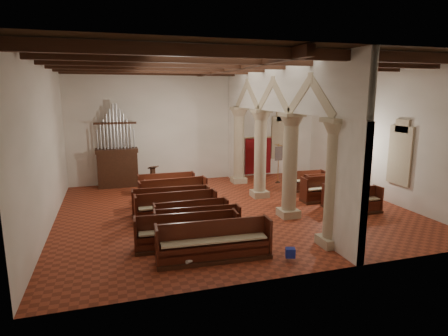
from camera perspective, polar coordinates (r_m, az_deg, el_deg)
floor at (r=15.81m, az=1.42°, el=-6.33°), size 14.00×14.00×0.00m
ceiling at (r=15.11m, az=1.54°, el=15.91°), size 14.00×14.00×0.00m
wall_back at (r=20.92m, az=-3.75°, el=6.40°), size 14.00×0.02×6.00m
wall_front at (r=9.73m, az=12.70°, el=0.39°), size 14.00×0.02×6.00m
wall_left at (r=14.57m, az=-25.69°, el=3.13°), size 0.02×12.00×6.00m
wall_right at (r=18.59m, az=22.49°, el=4.94°), size 0.02×12.00×6.00m
ceiling_beams at (r=15.09m, az=1.53°, el=15.23°), size 13.80×11.80×0.30m
arcade at (r=15.77m, az=7.75°, el=6.76°), size 0.90×11.90×6.00m
window_right_a at (r=17.55m, az=25.32°, el=1.74°), size 0.03×1.00×2.20m
window_right_b at (r=20.65m, az=17.91°, el=3.58°), size 0.03×1.00×2.20m
window_back at (r=22.64m, az=8.74°, el=4.64°), size 1.00×0.03×2.20m
pipe_organ at (r=20.08m, az=-15.95°, el=1.09°), size 2.10×0.85×4.40m
lectern at (r=19.77m, az=-10.77°, el=-1.50°), size 0.55×0.59×1.13m
dossal_curtain at (r=22.13m, az=5.22°, el=1.86°), size 1.80×0.07×2.17m
processional_banner at (r=20.46m, az=8.26°, el=-0.13°), size 0.48×0.62×2.14m
hymnal_box_a at (r=11.33m, az=10.07°, el=-12.59°), size 0.33×0.30×0.27m
hymnal_box_b at (r=13.31m, az=5.26°, el=-8.73°), size 0.34×0.30×0.28m
hymnal_box_c at (r=14.44m, az=-3.24°, el=-7.05°), size 0.32×0.28×0.29m
tube_heater_a at (r=11.10m, az=-3.49°, el=-13.39°), size 1.00×0.53×0.11m
tube_heater_b at (r=11.47m, az=-2.91°, el=-12.53°), size 1.01×0.45×0.10m
nave_pew_0 at (r=11.16m, az=-1.50°, el=-12.00°), size 3.40×0.92×1.15m
nave_pew_1 at (r=12.05m, az=-5.67°, el=-10.35°), size 3.28×0.93×1.09m
nave_pew_2 at (r=12.91m, az=-4.03°, el=-8.95°), size 2.96×0.85×1.00m
nave_pew_3 at (r=13.79m, az=-4.98°, el=-7.68°), size 2.72×0.69×0.96m
nave_pew_4 at (r=14.55m, az=-7.27°, el=-6.52°), size 3.11×0.74×1.08m
nave_pew_5 at (r=15.31m, az=-8.04°, el=-5.64°), size 3.11×0.87×1.07m
nave_pew_6 at (r=16.51m, az=-7.72°, el=-4.29°), size 2.99×0.95×1.13m
nave_pew_7 at (r=17.18m, az=-7.69°, el=-3.84°), size 2.57×0.72×0.99m
nave_pew_8 at (r=18.40m, az=-8.72°, el=-2.85°), size 2.71×0.68×0.98m
aisle_pew_0 at (r=16.16m, az=19.66°, el=-5.29°), size 2.04×0.74×1.06m
aisle_pew_1 at (r=16.98m, az=18.00°, el=-4.43°), size 2.03×0.74×1.02m
aisle_pew_2 at (r=17.50m, az=14.97°, el=-3.67°), size 2.08×0.75×1.12m
aisle_pew_3 at (r=18.60m, az=14.85°, el=-2.92°), size 1.80×0.69×0.99m
aisle_pew_4 at (r=19.22m, az=12.49°, el=-2.37°), size 1.87×0.74×0.98m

